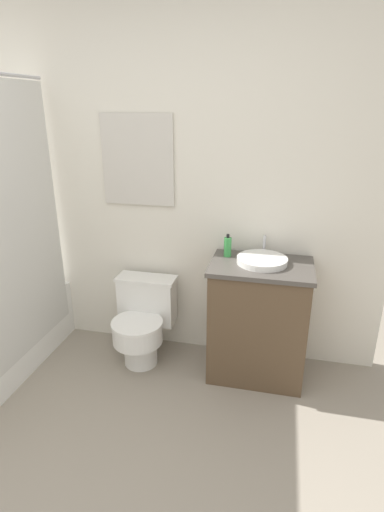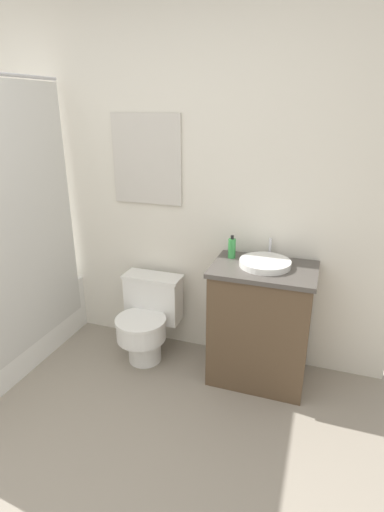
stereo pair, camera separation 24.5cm
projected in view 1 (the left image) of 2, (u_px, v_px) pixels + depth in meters
name	position (u px, v px, depth m)	size (l,w,h in m)	color
wall_back	(141.00, 186.00, 2.87)	(3.47, 0.07, 2.50)	silver
toilet	(143.00, 320.00, 2.93)	(0.44, 0.51, 0.61)	white
vanity	(258.00, 320.00, 2.73)	(0.67, 0.46, 0.83)	brown
sink	(262.00, 260.00, 2.60)	(0.33, 0.36, 0.13)	white
soap_bottle	(228.00, 247.00, 2.70)	(0.05, 0.05, 0.16)	green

